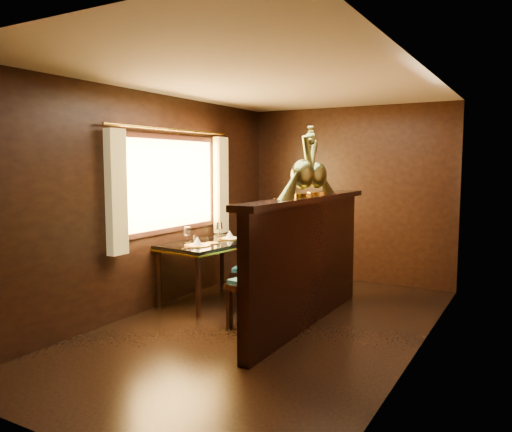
% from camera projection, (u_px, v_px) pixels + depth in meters
% --- Properties ---
extents(ground, '(5.00, 5.00, 0.00)m').
position_uv_depth(ground, '(266.00, 328.00, 5.17)').
color(ground, black).
rests_on(ground, ground).
extents(room_shell, '(3.04, 5.04, 2.52)m').
position_uv_depth(room_shell, '(260.00, 175.00, 5.06)').
color(room_shell, black).
rests_on(room_shell, ground).
extents(partition, '(0.26, 2.70, 1.36)m').
position_uv_depth(partition, '(307.00, 258.00, 5.20)').
color(partition, black).
rests_on(partition, ground).
extents(dining_table, '(0.92, 1.35, 0.95)m').
position_uv_depth(dining_table, '(211.00, 248.00, 6.07)').
color(dining_table, black).
rests_on(dining_table, ground).
extents(chair_left, '(0.54, 0.56, 1.30)m').
position_uv_depth(chair_left, '(264.00, 265.00, 5.02)').
color(chair_left, black).
rests_on(chair_left, ground).
extents(chair_right, '(0.56, 0.58, 1.29)m').
position_uv_depth(chair_right, '(264.00, 253.00, 5.73)').
color(chair_right, black).
rests_on(chair_right, ground).
extents(peacock_left, '(0.23, 0.60, 0.72)m').
position_uv_depth(peacock_left, '(303.00, 161.00, 4.97)').
color(peacock_left, '#184934').
rests_on(peacock_left, partition).
extents(peacock_right, '(0.21, 0.57, 0.68)m').
position_uv_depth(peacock_right, '(317.00, 163.00, 5.27)').
color(peacock_right, '#184934').
rests_on(peacock_right, partition).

